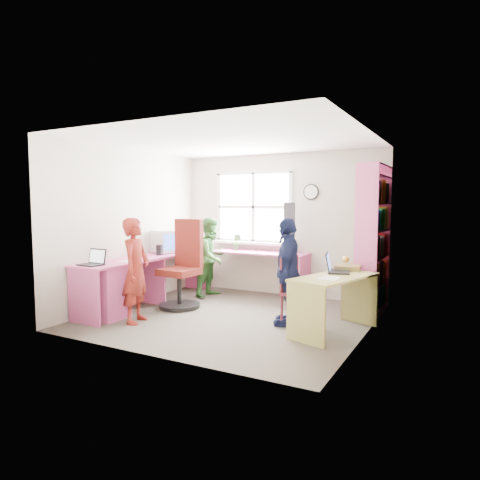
{
  "coord_description": "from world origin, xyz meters",
  "views": [
    {
      "loc": [
        2.84,
        -5.04,
        1.58
      ],
      "look_at": [
        0.0,
        0.25,
        1.05
      ],
      "focal_mm": 32.0,
      "sensor_mm": 36.0,
      "label": 1
    }
  ],
  "objects_px": {
    "laptop_left": "(93,261)",
    "cd_tower": "(289,228)",
    "swivel_chair": "(183,269)",
    "laptop_right": "(335,268)",
    "bookshelf": "(373,243)",
    "person_navy": "(288,272)",
    "crt_monitor": "(165,242)",
    "person_red": "(136,270)",
    "l_desk": "(144,280)",
    "person_green": "(212,257)",
    "wooden_chair": "(296,288)",
    "potted_plant": "(237,242)",
    "right_desk": "(335,292)"
  },
  "relations": [
    {
      "from": "swivel_chair",
      "to": "person_red",
      "type": "height_order",
      "value": "person_red"
    },
    {
      "from": "swivel_chair",
      "to": "laptop_right",
      "type": "height_order",
      "value": "swivel_chair"
    },
    {
      "from": "crt_monitor",
      "to": "person_green",
      "type": "bearing_deg",
      "value": 58.99
    },
    {
      "from": "laptop_left",
      "to": "person_green",
      "type": "height_order",
      "value": "person_green"
    },
    {
      "from": "person_navy",
      "to": "cd_tower",
      "type": "bearing_deg",
      "value": -174.42
    },
    {
      "from": "l_desk",
      "to": "cd_tower",
      "type": "xyz_separation_m",
      "value": [
        1.56,
        1.76,
        0.71
      ]
    },
    {
      "from": "swivel_chair",
      "to": "laptop_right",
      "type": "relative_size",
      "value": 3.14
    },
    {
      "from": "wooden_chair",
      "to": "potted_plant",
      "type": "distance_m",
      "value": 2.21
    },
    {
      "from": "person_red",
      "to": "potted_plant",
      "type": "bearing_deg",
      "value": -22.74
    },
    {
      "from": "crt_monitor",
      "to": "laptop_left",
      "type": "xyz_separation_m",
      "value": [
        0.0,
        -1.53,
        -0.14
      ]
    },
    {
      "from": "l_desk",
      "to": "right_desk",
      "type": "bearing_deg",
      "value": 5.43
    },
    {
      "from": "laptop_right",
      "to": "potted_plant",
      "type": "distance_m",
      "value": 2.42
    },
    {
      "from": "laptop_left",
      "to": "bookshelf",
      "type": "bearing_deg",
      "value": 37.75
    },
    {
      "from": "crt_monitor",
      "to": "potted_plant",
      "type": "relative_size",
      "value": 1.66
    },
    {
      "from": "l_desk",
      "to": "crt_monitor",
      "type": "height_order",
      "value": "crt_monitor"
    },
    {
      "from": "bookshelf",
      "to": "person_green",
      "type": "distance_m",
      "value": 2.63
    },
    {
      "from": "person_red",
      "to": "crt_monitor",
      "type": "bearing_deg",
      "value": 6.55
    },
    {
      "from": "laptop_right",
      "to": "person_red",
      "type": "height_order",
      "value": "person_red"
    },
    {
      "from": "swivel_chair",
      "to": "person_green",
      "type": "relative_size",
      "value": 1.0
    },
    {
      "from": "right_desk",
      "to": "wooden_chair",
      "type": "relative_size",
      "value": 1.47
    },
    {
      "from": "laptop_left",
      "to": "l_desk",
      "type": "bearing_deg",
      "value": 75.69
    },
    {
      "from": "laptop_left",
      "to": "cd_tower",
      "type": "xyz_separation_m",
      "value": [
        1.79,
        2.49,
        0.37
      ]
    },
    {
      "from": "potted_plant",
      "to": "person_red",
      "type": "xyz_separation_m",
      "value": [
        -0.26,
        -2.27,
        -0.2
      ]
    },
    {
      "from": "crt_monitor",
      "to": "cd_tower",
      "type": "bearing_deg",
      "value": 46.48
    },
    {
      "from": "swivel_chair",
      "to": "person_green",
      "type": "xyz_separation_m",
      "value": [
        -0.01,
        0.84,
        0.09
      ]
    },
    {
      "from": "laptop_left",
      "to": "person_green",
      "type": "bearing_deg",
      "value": 77.23
    },
    {
      "from": "cd_tower",
      "to": "potted_plant",
      "type": "distance_m",
      "value": 1.01
    },
    {
      "from": "crt_monitor",
      "to": "wooden_chair",
      "type": "bearing_deg",
      "value": 7.27
    },
    {
      "from": "l_desk",
      "to": "laptop_right",
      "type": "relative_size",
      "value": 7.0
    },
    {
      "from": "cd_tower",
      "to": "person_green",
      "type": "distance_m",
      "value": 1.39
    },
    {
      "from": "laptop_right",
      "to": "person_green",
      "type": "distance_m",
      "value": 2.44
    },
    {
      "from": "crt_monitor",
      "to": "person_red",
      "type": "bearing_deg",
      "value": -49.03
    },
    {
      "from": "right_desk",
      "to": "wooden_chair",
      "type": "height_order",
      "value": "wooden_chair"
    },
    {
      "from": "swivel_chair",
      "to": "potted_plant",
      "type": "distance_m",
      "value": 1.34
    },
    {
      "from": "l_desk",
      "to": "person_navy",
      "type": "bearing_deg",
      "value": 8.73
    },
    {
      "from": "cd_tower",
      "to": "person_red",
      "type": "relative_size",
      "value": 0.6
    },
    {
      "from": "cd_tower",
      "to": "person_green",
      "type": "height_order",
      "value": "cd_tower"
    },
    {
      "from": "crt_monitor",
      "to": "laptop_left",
      "type": "relative_size",
      "value": 1.45
    },
    {
      "from": "l_desk",
      "to": "potted_plant",
      "type": "height_order",
      "value": "potted_plant"
    },
    {
      "from": "person_red",
      "to": "l_desk",
      "type": "bearing_deg",
      "value": 15.65
    },
    {
      "from": "person_red",
      "to": "laptop_left",
      "type": "bearing_deg",
      "value": 93.96
    },
    {
      "from": "potted_plant",
      "to": "person_green",
      "type": "distance_m",
      "value": 0.55
    },
    {
      "from": "laptop_left",
      "to": "person_navy",
      "type": "distance_m",
      "value": 2.57
    },
    {
      "from": "crt_monitor",
      "to": "person_red",
      "type": "height_order",
      "value": "person_red"
    },
    {
      "from": "crt_monitor",
      "to": "person_green",
      "type": "relative_size",
      "value": 0.35
    },
    {
      "from": "crt_monitor",
      "to": "person_green",
      "type": "height_order",
      "value": "person_green"
    },
    {
      "from": "swivel_chair",
      "to": "cd_tower",
      "type": "height_order",
      "value": "cd_tower"
    },
    {
      "from": "l_desk",
      "to": "bookshelf",
      "type": "bearing_deg",
      "value": 26.43
    },
    {
      "from": "bookshelf",
      "to": "right_desk",
      "type": "bearing_deg",
      "value": -99.72
    },
    {
      "from": "cd_tower",
      "to": "person_red",
      "type": "xyz_separation_m",
      "value": [
        -1.24,
        -2.29,
        -0.47
      ]
    }
  ]
}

